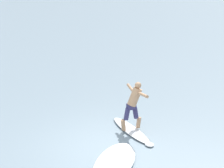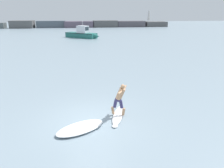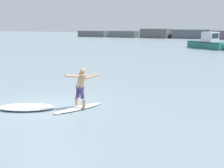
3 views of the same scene
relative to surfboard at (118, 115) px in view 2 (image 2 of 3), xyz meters
The scene contains 6 objects.
ground_plane 1.27m from the surfboard, behind, with size 200.00×200.00×0.00m, color #8296A1.
rock_jetty_breakwater 61.89m from the surfboard, 92.11° to the left, with size 65.88×5.06×4.91m.
surfboard is the anchor object (origin of this frame).
surfer 0.94m from the surfboard, ahead, with size 0.87×1.37×1.53m.
fishing_boat_near_jetty 33.00m from the surfboard, 90.39° to the left, with size 6.42×5.80×3.13m.
wave_foam_at_tail 2.06m from the surfboard, 151.77° to the right, with size 2.38×1.84×0.19m.
Camera 2 is at (-0.63, -9.05, 4.76)m, focal length 35.00 mm.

